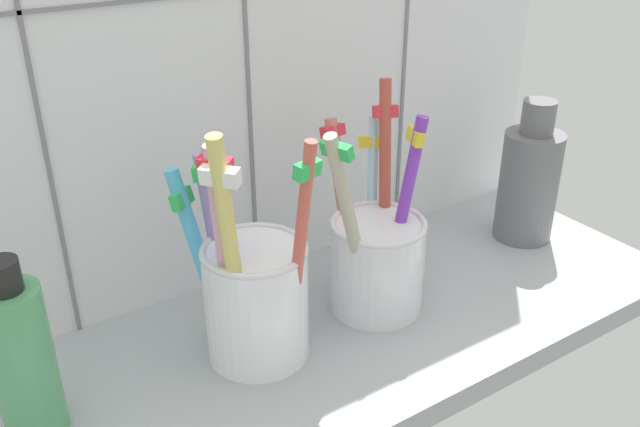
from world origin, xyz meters
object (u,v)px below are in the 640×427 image
(toothbrush_cup_right, at_px, (376,254))
(soap_bottle, at_px, (23,360))
(toothbrush_cup_left, at_px, (253,292))
(ceramic_vase, at_px, (529,181))

(toothbrush_cup_right, height_order, soap_bottle, toothbrush_cup_right)
(toothbrush_cup_left, distance_m, toothbrush_cup_right, 0.11)
(toothbrush_cup_left, distance_m, ceramic_vase, 0.31)
(ceramic_vase, distance_m, soap_bottle, 0.46)
(ceramic_vase, relative_size, soap_bottle, 1.08)
(soap_bottle, bearing_deg, toothbrush_cup_right, -1.15)
(toothbrush_cup_left, relative_size, ceramic_vase, 1.37)
(toothbrush_cup_left, bearing_deg, soap_bottle, 177.22)
(toothbrush_cup_left, bearing_deg, ceramic_vase, 3.10)
(toothbrush_cup_right, distance_m, ceramic_vase, 0.19)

